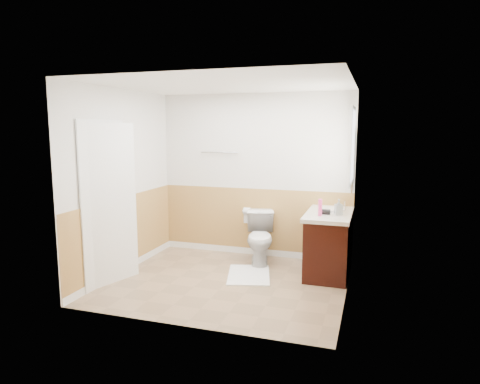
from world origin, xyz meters
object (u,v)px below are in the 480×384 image
(toilet, at_px, (260,238))
(vanity_cabinet, at_px, (329,245))
(soap_dispenser, at_px, (339,207))
(lotion_bottle, at_px, (320,208))
(bath_mat, at_px, (249,275))

(toilet, bearing_deg, vanity_cabinet, -22.99)
(vanity_cabinet, xyz_separation_m, soap_dispenser, (0.12, -0.12, 0.55))
(soap_dispenser, bearing_deg, lotion_bottle, -143.56)
(lotion_bottle, bearing_deg, vanity_cabinet, 70.47)
(bath_mat, distance_m, soap_dispenser, 1.51)
(bath_mat, relative_size, soap_dispenser, 3.94)
(lotion_bottle, bearing_deg, soap_dispenser, 36.44)
(soap_dispenser, bearing_deg, vanity_cabinet, 135.13)
(vanity_cabinet, distance_m, soap_dispenser, 0.58)
(lotion_bottle, height_order, soap_dispenser, lotion_bottle)
(vanity_cabinet, relative_size, lotion_bottle, 5.00)
(toilet, height_order, lotion_bottle, lotion_bottle)
(toilet, xyz_separation_m, soap_dispenser, (1.13, -0.26, 0.58))
(toilet, distance_m, vanity_cabinet, 1.02)
(toilet, distance_m, soap_dispenser, 1.30)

